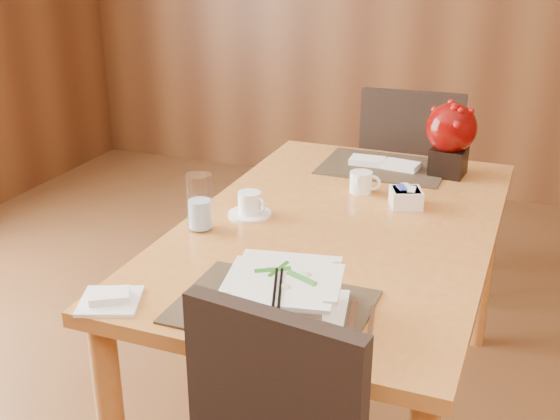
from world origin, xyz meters
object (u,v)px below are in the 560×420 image
at_px(soup_setting, 284,299).
at_px(water_glass, 200,202).
at_px(far_chair, 411,179).
at_px(bread_plate, 110,301).
at_px(sugar_caddy, 406,198).
at_px(creamer_jug, 361,182).
at_px(dining_table, 339,251).
at_px(coffee_cup, 250,205).
at_px(berry_decor, 451,135).

distance_m(soup_setting, water_glass, 0.57).
bearing_deg(far_chair, water_glass, 68.94).
xyz_separation_m(soup_setting, water_glass, (-0.42, 0.39, 0.03)).
bearing_deg(bread_plate, sugar_caddy, 58.79).
distance_m(water_glass, creamer_jug, 0.60).
height_order(dining_table, sugar_caddy, sugar_caddy).
distance_m(sugar_caddy, far_chair, 0.90).
height_order(coffee_cup, creamer_jug, coffee_cup).
distance_m(coffee_cup, berry_decor, 0.80).
xyz_separation_m(water_glass, sugar_caddy, (0.53, 0.40, -0.06)).
xyz_separation_m(creamer_jug, far_chair, (0.03, 0.78, -0.25)).
bearing_deg(water_glass, soup_setting, -43.36).
relative_size(coffee_cup, creamer_jug, 1.38).
bearing_deg(water_glass, dining_table, 28.62).
height_order(dining_table, creamer_jug, creamer_jug).
xyz_separation_m(berry_decor, far_chair, (-0.22, 0.50, -0.36)).
height_order(dining_table, water_glass, water_glass).
height_order(coffee_cup, water_glass, water_glass).
bearing_deg(soup_setting, coffee_cup, 109.88).
bearing_deg(far_chair, dining_table, 85.19).
distance_m(dining_table, berry_decor, 0.65).
bearing_deg(far_chair, coffee_cup, 71.18).
height_order(sugar_caddy, far_chair, far_chair).
relative_size(coffee_cup, bread_plate, 0.96).
distance_m(coffee_cup, creamer_jug, 0.42).
height_order(dining_table, berry_decor, berry_decor).
relative_size(coffee_cup, water_glass, 0.79).
bearing_deg(berry_decor, coffee_cup, -129.98).
bearing_deg(water_glass, creamer_jug, 52.95).
bearing_deg(dining_table, creamer_jug, 92.48).
bearing_deg(far_chair, bread_plate, 73.39).
height_order(dining_table, bread_plate, bread_plate).
distance_m(coffee_cup, sugar_caddy, 0.50).
height_order(water_glass, bread_plate, water_glass).
bearing_deg(soup_setting, far_chair, 80.21).
xyz_separation_m(sugar_caddy, berry_decor, (0.08, 0.36, 0.12)).
bearing_deg(water_glass, berry_decor, 51.52).
bearing_deg(creamer_jug, berry_decor, 49.73).
bearing_deg(sugar_caddy, creamer_jug, 156.50).
bearing_deg(dining_table, berry_decor, 67.32).
xyz_separation_m(dining_table, water_glass, (-0.37, -0.20, 0.18)).
bearing_deg(creamer_jug, soup_setting, -85.72).
xyz_separation_m(soup_setting, creamer_jug, (-0.06, 0.87, -0.02)).
distance_m(coffee_cup, bread_plate, 0.63).
bearing_deg(soup_setting, sugar_caddy, 71.16).
xyz_separation_m(dining_table, coffee_cup, (-0.28, -0.05, 0.13)).
bearing_deg(sugar_caddy, dining_table, -128.17).
height_order(creamer_jug, sugar_caddy, creamer_jug).
distance_m(creamer_jug, berry_decor, 0.39).
height_order(creamer_jug, far_chair, far_chair).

